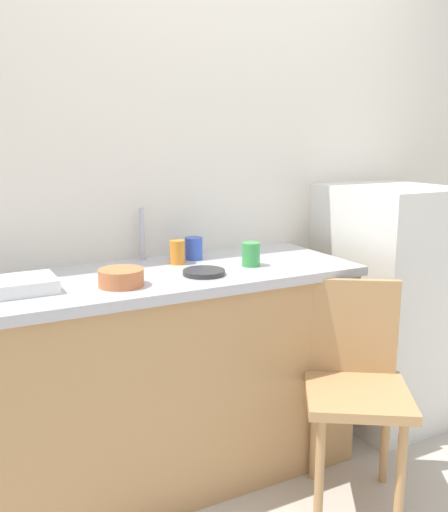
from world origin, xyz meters
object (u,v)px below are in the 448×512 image
refrigerator (386,304)px  hotplate (204,272)px  chair (356,381)px  cup_orange (177,252)px  terracotta_bowl (121,277)px  cup_blue (194,248)px  cup_green (250,254)px  dish_tray (15,286)px

refrigerator → hotplate: refrigerator is taller
chair → hotplate: hotplate is taller
cup_orange → refrigerator: bearing=-6.3°
terracotta_bowl → cup_orange: size_ratio=1.61×
cup_blue → cup_green: (0.16, -0.24, 0.00)m
dish_tray → cup_green: size_ratio=2.76×
refrigerator → cup_orange: (-1.12, 0.12, 0.36)m
refrigerator → cup_orange: 1.18m
refrigerator → chair: 0.77m
hotplate → terracotta_bowl: bearing=-178.1°
cup_blue → cup_green: cup_green is taller
cup_orange → cup_blue: 0.12m
dish_tray → hotplate: size_ratio=1.65×
refrigerator → cup_green: (-0.86, -0.06, 0.36)m
dish_tray → cup_orange: cup_orange is taller
chair → hotplate: 0.75m
dish_tray → terracotta_bowl: (0.36, -0.09, 0.01)m
refrigerator → terracotta_bowl: 1.49m
refrigerator → cup_green: size_ratio=12.02×
terracotta_bowl → hotplate: 0.35m
refrigerator → hotplate: (-1.10, -0.11, 0.32)m
terracotta_bowl → cup_green: 0.59m
hotplate → cup_blue: (0.09, 0.28, 0.04)m
chair → cup_orange: cup_orange is taller
hotplate → cup_blue: size_ratio=1.70×
chair → refrigerator: bearing=71.2°
chair → dish_tray: size_ratio=3.18×
hotplate → cup_blue: bearing=73.1°
cup_orange → cup_blue: cup_orange is taller
refrigerator → dish_tray: (-1.81, -0.03, 0.33)m
refrigerator → cup_blue: 1.09m
refrigerator → hotplate: 1.15m
dish_tray → hotplate: (0.71, -0.08, -0.02)m
chair → cup_blue: size_ratio=8.91×
dish_tray → terracotta_bowl: bearing=-13.6°
refrigerator → cup_green: 0.93m
cup_green → cup_blue: bearing=123.9°
cup_orange → cup_green: size_ratio=1.03×
chair → terracotta_bowl: bearing=-169.4°
hotplate → cup_orange: cup_orange is taller
cup_green → dish_tray: bearing=178.4°
dish_tray → cup_green: bearing=-1.6°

